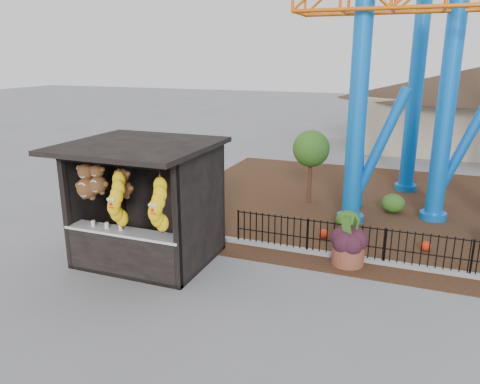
% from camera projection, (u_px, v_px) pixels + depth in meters
% --- Properties ---
extents(ground, '(120.00, 120.00, 0.00)m').
position_uv_depth(ground, '(239.00, 300.00, 10.28)').
color(ground, slate).
rests_on(ground, ground).
extents(mulch_bed, '(18.00, 12.00, 0.02)m').
position_uv_depth(mulch_bed, '(432.00, 212.00, 16.04)').
color(mulch_bed, '#331E11').
rests_on(mulch_bed, ground).
extents(curb, '(18.00, 0.18, 0.12)m').
position_uv_depth(curb, '(434.00, 270.00, 11.56)').
color(curb, gray).
rests_on(curb, ground).
extents(prize_booth, '(3.50, 3.40, 3.12)m').
position_uv_depth(prize_booth, '(141.00, 206.00, 11.70)').
color(prize_booth, black).
rests_on(prize_booth, ground).
extents(picket_fence, '(12.20, 0.06, 1.00)m').
position_uv_depth(picket_fence, '(477.00, 259.00, 11.12)').
color(picket_fence, black).
rests_on(picket_fence, ground).
extents(terracotta_planter, '(0.83, 0.83, 0.56)m').
position_uv_depth(terracotta_planter, '(348.00, 254.00, 11.95)').
color(terracotta_planter, brown).
rests_on(terracotta_planter, ground).
extents(planter_foliage, '(0.70, 0.70, 0.64)m').
position_uv_depth(planter_foliage, '(349.00, 232.00, 11.78)').
color(planter_foliage, black).
rests_on(planter_foliage, terracotta_planter).
extents(potted_plant, '(0.81, 0.73, 0.81)m').
position_uv_depth(potted_plant, '(344.00, 249.00, 11.95)').
color(potted_plant, '#1F5017').
rests_on(potted_plant, ground).
extents(landscaping, '(7.71, 3.89, 0.69)m').
position_uv_depth(landscaping, '(451.00, 226.00, 13.80)').
color(landscaping, '#2B5418').
rests_on(landscaping, mulch_bed).
extents(pavilion, '(15.00, 15.00, 4.80)m').
position_uv_depth(pavilion, '(477.00, 96.00, 25.23)').
color(pavilion, '#BFAD8C').
rests_on(pavilion, ground).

